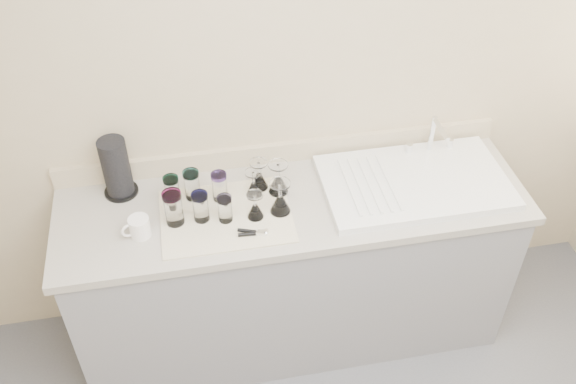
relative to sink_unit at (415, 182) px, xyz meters
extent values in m
cube|color=tan|center=(-0.55, 0.30, 0.33)|extent=(3.50, 0.04, 2.50)
cube|color=slate|center=(-0.55, 0.00, -0.49)|extent=(2.00, 0.60, 0.86)
cube|color=gray|center=(-0.55, 0.00, -0.04)|extent=(2.06, 0.62, 0.04)
cube|color=white|center=(0.00, 0.00, 0.00)|extent=(0.82, 0.50, 0.03)
cylinder|color=silver|center=(0.14, 0.20, 0.11)|extent=(0.02, 0.02, 0.18)
cylinder|color=silver|center=(0.14, 0.12, 0.19)|extent=(0.02, 0.16, 0.02)
cylinder|color=silver|center=(0.04, 0.20, 0.04)|extent=(0.03, 0.03, 0.04)
cylinder|color=silver|center=(0.24, 0.20, 0.04)|extent=(0.03, 0.03, 0.04)
cube|color=white|center=(-0.85, -0.05, -0.02)|extent=(0.55, 0.42, 0.01)
cylinder|color=white|center=(-1.06, 0.08, 0.05)|extent=(0.06, 0.06, 0.12)
cylinder|color=#1C916C|center=(-1.06, 0.08, 0.11)|extent=(0.07, 0.07, 0.02)
cylinder|color=white|center=(-0.98, 0.09, 0.05)|extent=(0.07, 0.07, 0.12)
cylinder|color=#3BB8B4|center=(-0.98, 0.09, 0.12)|extent=(0.07, 0.07, 0.02)
cylinder|color=white|center=(-0.86, 0.06, 0.05)|extent=(0.07, 0.07, 0.12)
cylinder|color=#623EA1|center=(-0.86, 0.06, 0.12)|extent=(0.07, 0.07, 0.02)
cylinder|color=white|center=(-1.06, -0.05, 0.06)|extent=(0.08, 0.08, 0.14)
cylinder|color=#C8228C|center=(-1.06, -0.05, 0.14)|extent=(0.08, 0.08, 0.02)
cylinder|color=white|center=(-0.95, -0.05, 0.05)|extent=(0.07, 0.07, 0.12)
cylinder|color=#2323BD|center=(-0.95, -0.05, 0.12)|extent=(0.07, 0.07, 0.02)
cylinder|color=white|center=(-0.86, -0.07, 0.04)|extent=(0.06, 0.06, 0.11)
cylinder|color=#9B8FD7|center=(-0.86, -0.07, 0.11)|extent=(0.06, 0.06, 0.02)
cone|color=white|center=(-0.72, 0.06, 0.02)|extent=(0.07, 0.07, 0.07)
cylinder|color=white|center=(-0.72, 0.06, 0.08)|extent=(0.01, 0.01, 0.05)
cylinder|color=white|center=(-0.72, 0.06, 0.11)|extent=(0.07, 0.07, 0.01)
cone|color=white|center=(-0.61, 0.06, 0.03)|extent=(0.09, 0.09, 0.08)
cylinder|color=white|center=(-0.61, 0.06, 0.10)|extent=(0.01, 0.01, 0.06)
cylinder|color=white|center=(-0.61, 0.06, 0.14)|extent=(0.09, 0.09, 0.01)
cone|color=white|center=(-0.73, -0.08, 0.02)|extent=(0.07, 0.07, 0.07)
cylinder|color=white|center=(-0.73, -0.08, 0.08)|extent=(0.01, 0.01, 0.05)
cylinder|color=white|center=(-0.73, -0.08, 0.11)|extent=(0.07, 0.07, 0.01)
cone|color=white|center=(-0.62, -0.06, 0.03)|extent=(0.09, 0.09, 0.08)
cylinder|color=white|center=(-0.62, -0.06, 0.10)|extent=(0.01, 0.01, 0.07)
cylinder|color=white|center=(-0.62, -0.06, 0.14)|extent=(0.09, 0.09, 0.01)
cone|color=white|center=(-0.69, 0.11, 0.03)|extent=(0.08, 0.08, 0.07)
cylinder|color=white|center=(-0.69, 0.11, 0.09)|extent=(0.01, 0.01, 0.06)
cylinder|color=white|center=(-0.69, 0.11, 0.13)|extent=(0.08, 0.08, 0.01)
cube|color=silver|center=(-0.72, -0.19, 0.00)|extent=(0.05, 0.03, 0.02)
cylinder|color=black|center=(-0.77, -0.18, 0.00)|extent=(0.10, 0.02, 0.02)
cylinder|color=black|center=(-0.77, -0.17, 0.00)|extent=(0.09, 0.05, 0.02)
cylinder|color=white|center=(-1.21, -0.09, 0.02)|extent=(0.11, 0.11, 0.09)
torus|color=white|center=(-1.25, -0.10, 0.02)|extent=(0.07, 0.03, 0.07)
cylinder|color=black|center=(-1.29, 0.20, -0.01)|extent=(0.15, 0.15, 0.01)
cylinder|color=black|center=(-1.29, 0.20, 0.13)|extent=(0.12, 0.12, 0.27)
camera|label=1|loc=(-0.96, -2.03, 1.86)|focal=40.00mm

